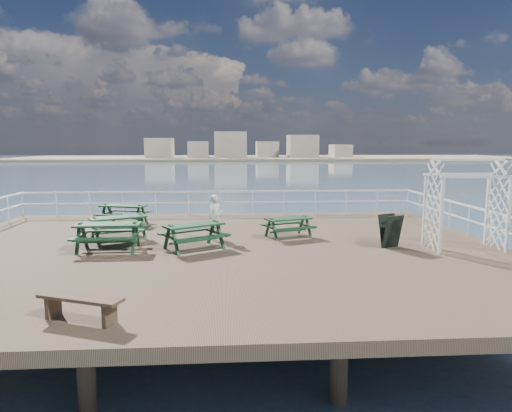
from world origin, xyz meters
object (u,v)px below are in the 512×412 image
object	(u,v)px
picnic_table_d	(108,231)
trellis_arbor	(465,209)
picnic_table_c	(288,223)
picnic_table_a	(118,223)
person	(215,217)
picnic_table_e	(194,231)
picnic_table_b	(123,210)
flat_bench_far	(80,302)

from	to	relation	value
picnic_table_d	trellis_arbor	world-z (taller)	trellis_arbor
picnic_table_c	trellis_arbor	xyz separation A→B (m)	(5.18, -2.15, 0.75)
picnic_table_a	picnic_table_d	size ratio (longest dim) A/B	1.17
picnic_table_d	person	distance (m)	3.54
picnic_table_a	person	world-z (taller)	person
picnic_table_a	picnic_table_c	xyz separation A→B (m)	(5.84, -0.03, -0.08)
picnic_table_d	picnic_table_e	distance (m)	2.60
picnic_table_b	person	distance (m)	4.97
picnic_table_d	person	size ratio (longest dim) A/B	1.28
picnic_table_d	flat_bench_far	xyz separation A→B (m)	(0.91, -5.69, -0.25)
picnic_table_e	picnic_table_b	bearing A→B (deg)	94.41
flat_bench_far	picnic_table_d	bearing A→B (deg)	121.35
trellis_arbor	person	xyz separation A→B (m)	(-7.71, 1.97, -0.48)
picnic_table_b	person	bearing A→B (deg)	-24.04
trellis_arbor	person	bearing A→B (deg)	165.73
picnic_table_a	picnic_table_b	world-z (taller)	picnic_table_a
picnic_table_c	person	world-z (taller)	person
picnic_table_d	picnic_table_b	bearing A→B (deg)	95.98
picnic_table_a	trellis_arbor	xyz separation A→B (m)	(11.02, -2.18, 0.67)
person	picnic_table_b	bearing A→B (deg)	103.37
picnic_table_b	flat_bench_far	size ratio (longest dim) A/B	1.27
picnic_table_e	person	xyz separation A→B (m)	(0.63, 1.40, 0.19)
picnic_table_c	picnic_table_a	bearing A→B (deg)	160.03
person	trellis_arbor	bearing A→B (deg)	-50.50
picnic_table_b	picnic_table_e	distance (m)	5.59
picnic_table_a	picnic_table_b	xyz separation A→B (m)	(-0.47, 3.01, -0.01)
picnic_table_c	trellis_arbor	distance (m)	5.66
person	picnic_table_a	bearing A→B (deg)	140.19
picnic_table_c	picnic_table_d	world-z (taller)	picnic_table_d
trellis_arbor	person	distance (m)	7.97
picnic_table_d	trellis_arbor	bearing A→B (deg)	-3.59
picnic_table_a	person	bearing A→B (deg)	-29.67
picnic_table_b	person	xyz separation A→B (m)	(3.78, -3.22, 0.20)
picnic_table_e	picnic_table_c	bearing A→B (deg)	-3.38
picnic_table_c	flat_bench_far	distance (m)	8.76
trellis_arbor	picnic_table_d	bearing A→B (deg)	177.17
picnic_table_d	flat_bench_far	distance (m)	5.77
flat_bench_far	picnic_table_a	bearing A→B (deg)	119.91
picnic_table_c	trellis_arbor	world-z (taller)	trellis_arbor
picnic_table_d	picnic_table_c	bearing A→B (deg)	14.77
picnic_table_d	flat_bench_far	world-z (taller)	picnic_table_d
picnic_table_d	picnic_table_e	world-z (taller)	picnic_table_d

